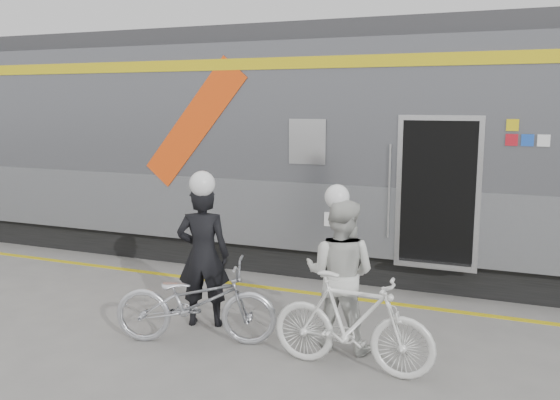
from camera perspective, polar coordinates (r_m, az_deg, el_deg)
The scene contains 9 objects.
ground at distance 7.19m, azimuth -2.52°, elevation -14.02°, with size 90.00×90.00×0.00m, color slate.
train at distance 10.72m, azimuth 4.37°, elevation 5.10°, with size 24.00×3.17×4.10m.
safety_strip at distance 9.06m, azimuth 3.22°, elevation -8.96°, with size 24.00×0.12×0.01m, color gold.
man at distance 7.66m, azimuth -7.41°, elevation -5.31°, with size 0.67×0.44×1.84m, color black.
bicycle_left at distance 7.23m, azimuth -8.11°, elevation -9.67°, with size 0.67×1.93×1.02m, color #B5B7BD.
woman at distance 6.95m, azimuth 5.80°, elevation -7.11°, with size 0.86×0.67×1.78m, color silver.
bicycle_right at distance 6.49m, azimuth 6.95°, elevation -11.63°, with size 0.51×1.79×1.08m, color silver.
helmet_man at distance 7.46m, azimuth -7.58°, elevation 2.75°, with size 0.32×0.32×0.32m, color white.
helmet_woman at distance 6.73m, azimuth 5.95°, elevation 1.32°, with size 0.28×0.28×0.28m, color white.
Camera 1 is at (2.77, -5.99, 2.87)m, focal length 38.00 mm.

